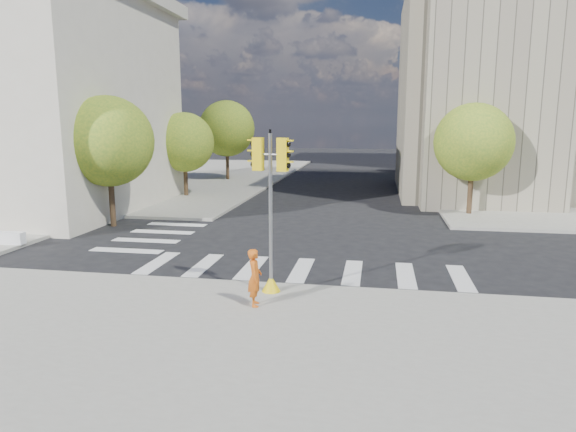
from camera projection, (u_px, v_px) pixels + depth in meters
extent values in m
plane|color=black|center=(311.00, 256.00, 20.02)|extent=(160.00, 160.00, 0.00)
cube|color=gray|center=(234.00, 405.00, 9.35)|extent=(30.00, 14.00, 0.15)
cube|color=gray|center=(137.00, 176.00, 48.57)|extent=(28.00, 40.00, 0.15)
cube|color=gray|center=(487.00, 91.00, 31.74)|extent=(8.00, 8.00, 14.00)
cube|color=#9EA0A3|center=(570.00, 27.00, 54.23)|extent=(20.00, 18.00, 30.00)
cylinder|color=#382616|center=(112.00, 202.00, 25.45)|extent=(0.28, 0.28, 2.45)
sphere|color=#457421|center=(108.00, 141.00, 24.90)|extent=(4.40, 4.40, 4.40)
cylinder|color=#382616|center=(186.00, 182.00, 35.16)|extent=(0.28, 0.28, 2.17)
sphere|color=#457421|center=(184.00, 142.00, 34.67)|extent=(4.00, 4.00, 4.00)
cylinder|color=#382616|center=(228.00, 166.00, 44.80)|extent=(0.28, 0.28, 2.62)
sphere|color=#457421|center=(227.00, 129.00, 44.21)|extent=(4.80, 4.80, 4.80)
cylinder|color=#382616|center=(470.00, 195.00, 28.21)|extent=(0.28, 0.28, 2.38)
sphere|color=#457421|center=(473.00, 142.00, 27.69)|extent=(4.20, 4.20, 4.20)
cylinder|color=#382616|center=(443.00, 172.00, 39.82)|extent=(0.28, 0.28, 2.52)
sphere|color=#457421|center=(446.00, 132.00, 39.26)|extent=(4.60, 4.60, 4.60)
cylinder|color=#382616|center=(429.00, 162.00, 51.47)|extent=(0.28, 0.28, 2.27)
sphere|color=#457421|center=(430.00, 134.00, 50.97)|extent=(4.00, 4.00, 4.00)
cylinder|color=black|center=(470.00, 138.00, 31.46)|extent=(0.12, 0.12, 8.00)
cube|color=black|center=(475.00, 71.00, 30.73)|extent=(0.35, 0.18, 0.22)
cylinder|color=black|center=(443.00, 133.00, 45.02)|extent=(0.12, 0.12, 8.00)
cube|color=black|center=(445.00, 86.00, 44.29)|extent=(0.35, 0.18, 0.22)
cone|color=#DFBD0B|center=(271.00, 283.00, 15.35)|extent=(0.56, 0.56, 0.50)
cylinder|color=gray|center=(271.00, 214.00, 14.97)|extent=(0.11, 0.11, 4.69)
cylinder|color=black|center=(270.00, 131.00, 14.53)|extent=(0.07, 0.07, 0.12)
cylinder|color=gray|center=(270.00, 154.00, 14.65)|extent=(0.90, 0.22, 0.06)
cube|color=#DFBD0B|center=(258.00, 154.00, 14.78)|extent=(0.33, 0.27, 0.95)
cube|color=#DFBD0B|center=(283.00, 155.00, 14.52)|extent=(0.33, 0.27, 0.95)
imported|color=#C35412|center=(255.00, 277.00, 14.07)|extent=(0.51, 0.66, 1.61)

